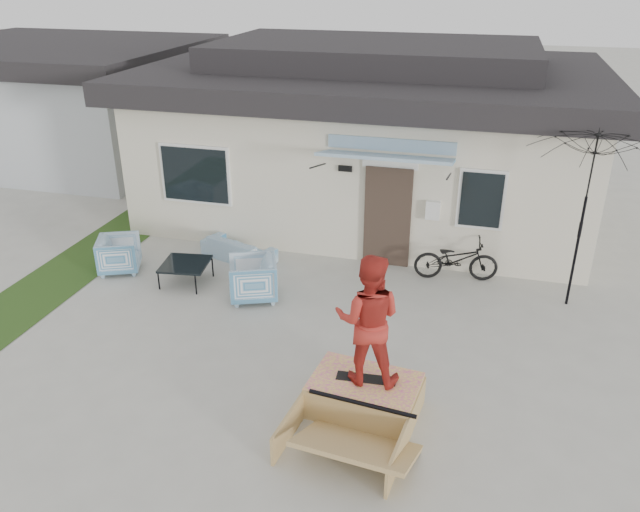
% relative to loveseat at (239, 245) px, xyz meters
% --- Properties ---
extents(ground, '(90.00, 90.00, 0.00)m').
position_rel_loveseat_xyz_m(ground, '(2.06, -3.90, -0.32)').
color(ground, '#AAA89E').
rests_on(ground, ground).
extents(grass_strip, '(1.40, 8.00, 0.01)m').
position_rel_loveseat_xyz_m(grass_strip, '(-3.14, -1.90, -0.32)').
color(grass_strip, '#233F16').
rests_on(grass_strip, ground).
extents(house, '(10.80, 8.49, 4.10)m').
position_rel_loveseat_xyz_m(house, '(2.06, 4.09, 1.62)').
color(house, beige).
rests_on(house, ground).
extents(neighbor_house, '(8.60, 7.60, 3.50)m').
position_rel_loveseat_xyz_m(neighbor_house, '(-8.44, 6.10, 1.47)').
color(neighbor_house, '#B5BCC3').
rests_on(neighbor_house, ground).
extents(loveseat, '(1.70, 0.99, 0.64)m').
position_rel_loveseat_xyz_m(loveseat, '(0.00, 0.00, 0.00)').
color(loveseat, teal).
rests_on(loveseat, ground).
extents(armchair_left, '(0.99, 1.01, 0.81)m').
position_rel_loveseat_xyz_m(armchair_left, '(-2.13, -1.16, 0.08)').
color(armchair_left, teal).
rests_on(armchair_left, ground).
extents(armchair_right, '(1.07, 1.10, 0.88)m').
position_rel_loveseat_xyz_m(armchair_right, '(0.90, -1.54, 0.12)').
color(armchair_right, teal).
rests_on(armchair_right, ground).
extents(coffee_table, '(0.99, 0.99, 0.43)m').
position_rel_loveseat_xyz_m(coffee_table, '(-0.58, -1.31, -0.10)').
color(coffee_table, black).
rests_on(coffee_table, ground).
extents(bicycle, '(1.71, 0.83, 1.05)m').
position_rel_loveseat_xyz_m(bicycle, '(4.51, 0.24, 0.21)').
color(bicycle, black).
rests_on(bicycle, ground).
extents(patio_umbrella, '(2.55, 2.42, 2.20)m').
position_rel_loveseat_xyz_m(patio_umbrella, '(6.59, -0.24, 1.43)').
color(patio_umbrella, black).
rests_on(patio_umbrella, ground).
extents(skate_ramp, '(1.68, 2.12, 0.49)m').
position_rel_loveseat_xyz_m(skate_ramp, '(3.58, -4.22, -0.07)').
color(skate_ramp, tan).
rests_on(skate_ramp, ground).
extents(skateboard, '(0.84, 0.26, 0.05)m').
position_rel_loveseat_xyz_m(skateboard, '(3.58, -4.17, 0.20)').
color(skateboard, black).
rests_on(skateboard, skate_ramp).
extents(skater, '(0.97, 0.78, 1.88)m').
position_rel_loveseat_xyz_m(skater, '(3.58, -4.17, 1.17)').
color(skater, '#B22A22').
rests_on(skater, skateboard).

